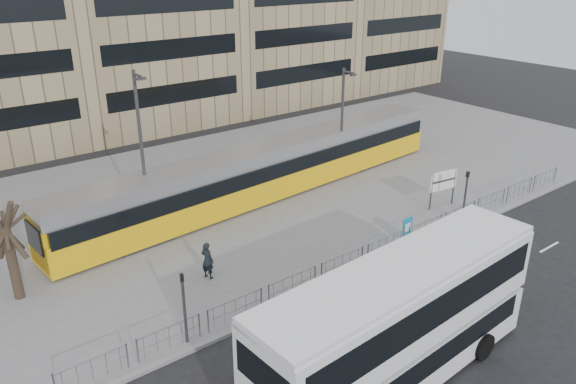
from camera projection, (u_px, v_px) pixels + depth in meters
ground at (360, 277)px, 26.86m from camera, size 120.00×120.00×0.00m
plaza at (227, 197)px, 35.57m from camera, size 64.00×24.00×0.15m
kerb at (359, 275)px, 26.86m from camera, size 64.00×0.25×0.17m
pedestrian_barrier at (382, 243)px, 27.96m from camera, size 32.07×0.07×1.10m
road_markings at (440, 308)px, 24.50m from camera, size 62.00×0.12×0.01m
double_decker_bus at (400, 321)px, 19.33m from camera, size 12.10×3.51×4.79m
tram at (268, 170)px, 34.96m from camera, size 28.47×4.83×3.34m
station_sign at (443, 182)px, 33.39m from camera, size 1.97×0.39×2.28m
ad_panel at (407, 227)px, 29.64m from camera, size 0.71×0.08×1.33m
pedestrian at (207, 260)px, 26.16m from camera, size 0.65×0.79×1.85m
traffic_light_west at (184, 299)px, 21.34m from camera, size 0.22×0.24×3.10m
traffic_light_east at (466, 190)px, 31.22m from camera, size 0.20×0.23×3.10m
lamp_post_west at (142, 149)px, 29.04m from camera, size 0.45×1.04×8.87m
lamp_post_east at (343, 120)px, 36.69m from camera, size 0.45×1.04×7.47m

